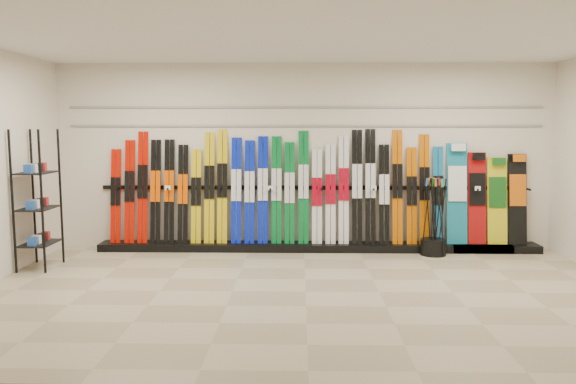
{
  "coord_description": "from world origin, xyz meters",
  "views": [
    {
      "loc": [
        -0.08,
        -6.61,
        1.99
      ],
      "look_at": [
        -0.23,
        1.0,
        1.1
      ],
      "focal_mm": 35.0,
      "sensor_mm": 36.0,
      "label": 1
    }
  ],
  "objects": [
    {
      "name": "snowboards",
      "position": [
        2.9,
        2.35,
        0.86
      ],
      "size": [
        1.27,
        0.25,
        1.61
      ],
      "color": "#14728C",
      "rests_on": "ski_rack_base"
    },
    {
      "name": "slatwall_rail_1",
      "position": [
        0.0,
        2.48,
        2.3
      ],
      "size": [
        7.6,
        0.02,
        0.03
      ],
      "primitive_type": "cube",
      "color": "gray",
      "rests_on": "back_wall"
    },
    {
      "name": "skis",
      "position": [
        -0.44,
        2.35,
        0.96
      ],
      "size": [
        5.37,
        0.28,
        1.83
      ],
      "color": "#C30E00",
      "rests_on": "ski_rack_base"
    },
    {
      "name": "back_wall",
      "position": [
        0.0,
        2.5,
        1.5
      ],
      "size": [
        8.0,
        0.0,
        8.0
      ],
      "primitive_type": "plane",
      "rotation": [
        1.57,
        0.0,
        0.0
      ],
      "color": "beige",
      "rests_on": "floor"
    },
    {
      "name": "ski_rack_base",
      "position": [
        0.22,
        2.28,
        0.06
      ],
      "size": [
        8.0,
        0.4,
        0.12
      ],
      "primitive_type": "cube",
      "color": "black",
      "rests_on": "floor"
    },
    {
      "name": "ceiling",
      "position": [
        0.0,
        0.0,
        3.0
      ],
      "size": [
        8.0,
        8.0,
        0.0
      ],
      "primitive_type": "plane",
      "rotation": [
        3.14,
        0.0,
        0.0
      ],
      "color": "silver",
      "rests_on": "back_wall"
    },
    {
      "name": "accessory_rack",
      "position": [
        -3.75,
        1.1,
        0.98
      ],
      "size": [
        0.4,
        0.6,
        1.95
      ],
      "primitive_type": "cube",
      "color": "black",
      "rests_on": "floor"
    },
    {
      "name": "floor",
      "position": [
        0.0,
        0.0,
        0.0
      ],
      "size": [
        8.0,
        8.0,
        0.0
      ],
      "primitive_type": "plane",
      "color": "#9B8A6B",
      "rests_on": "ground"
    },
    {
      "name": "ski_poles",
      "position": [
        2.03,
        2.01,
        0.61
      ],
      "size": [
        0.36,
        0.35,
        1.18
      ],
      "color": "black",
      "rests_on": "pole_bin"
    },
    {
      "name": "pole_bin",
      "position": [
        2.01,
        2.0,
        0.12
      ],
      "size": [
        0.4,
        0.4,
        0.25
      ],
      "primitive_type": "cylinder",
      "color": "black",
      "rests_on": "floor"
    },
    {
      "name": "slatwall_rail_0",
      "position": [
        0.0,
        2.48,
        2.0
      ],
      "size": [
        7.6,
        0.02,
        0.03
      ],
      "primitive_type": "cube",
      "color": "gray",
      "rests_on": "back_wall"
    }
  ]
}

